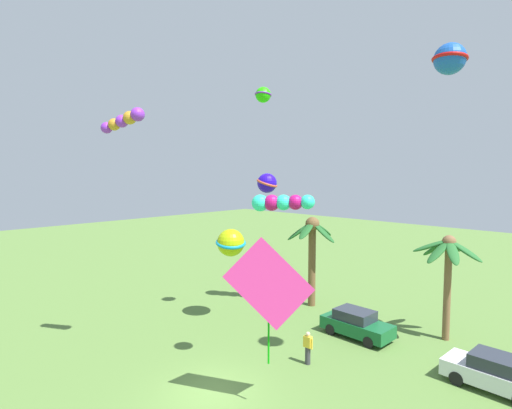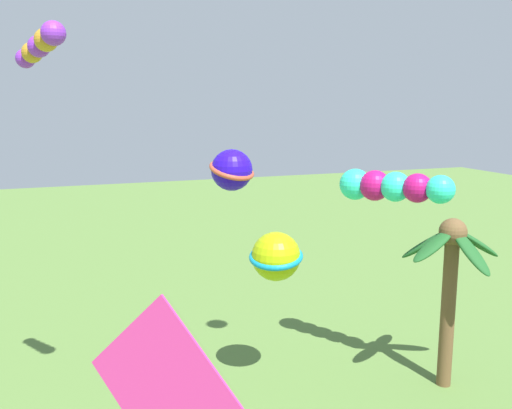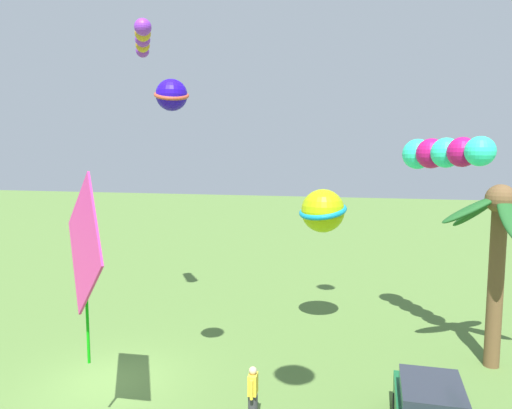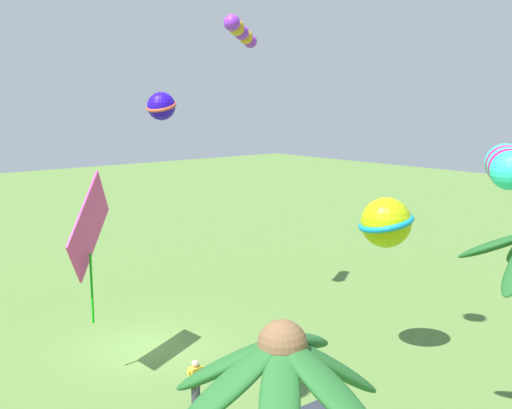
{
  "view_description": "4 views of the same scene",
  "coord_description": "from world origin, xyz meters",
  "px_view_note": "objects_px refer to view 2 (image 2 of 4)",
  "views": [
    {
      "loc": [
        12.81,
        -10.35,
        9.23
      ],
      "look_at": [
        -2.2,
        4.93,
        7.51
      ],
      "focal_mm": 28.64,
      "sensor_mm": 36.0,
      "label": 1
    },
    {
      "loc": [
        11.62,
        -0.89,
        10.1
      ],
      "look_at": [
        -2.11,
        4.16,
        7.43
      ],
      "focal_mm": 39.46,
      "sensor_mm": 36.0,
      "label": 2
    },
    {
      "loc": [
        13.29,
        7.59,
        7.34
      ],
      "look_at": [
        -2.25,
        4.23,
        5.48
      ],
      "focal_mm": 34.25,
      "sensor_mm": 36.0,
      "label": 3
    },
    {
      "loc": [
        10.63,
        18.69,
        8.89
      ],
      "look_at": [
        -1.81,
        3.91,
        5.63
      ],
      "focal_mm": 43.12,
      "sensor_mm": 36.0,
      "label": 4
    }
  ],
  "objects_px": {
    "palm_tree_0": "(450,266)",
    "kite_diamond_4": "(170,398)",
    "kite_ball_0": "(232,170)",
    "kite_ball_3": "(276,256)",
    "kite_tube_6": "(390,186)",
    "kite_tube_2": "(41,45)"
  },
  "relations": [
    {
      "from": "kite_ball_3",
      "to": "palm_tree_0",
      "type": "bearing_deg",
      "value": 73.21
    },
    {
      "from": "kite_tube_2",
      "to": "kite_ball_3",
      "type": "height_order",
      "value": "kite_tube_2"
    },
    {
      "from": "kite_ball_0",
      "to": "kite_diamond_4",
      "type": "distance_m",
      "value": 4.51
    },
    {
      "from": "palm_tree_0",
      "to": "kite_diamond_4",
      "type": "relative_size",
      "value": 1.25
    },
    {
      "from": "kite_ball_0",
      "to": "palm_tree_0",
      "type": "bearing_deg",
      "value": 115.85
    },
    {
      "from": "kite_ball_0",
      "to": "kite_tube_6",
      "type": "relative_size",
      "value": 0.32
    },
    {
      "from": "kite_tube_2",
      "to": "kite_diamond_4",
      "type": "distance_m",
      "value": 10.25
    },
    {
      "from": "kite_ball_3",
      "to": "kite_tube_2",
      "type": "bearing_deg",
      "value": -85.98
    },
    {
      "from": "kite_ball_0",
      "to": "kite_diamond_4",
      "type": "bearing_deg",
      "value": -45.3
    },
    {
      "from": "kite_diamond_4",
      "to": "kite_tube_2",
      "type": "bearing_deg",
      "value": -166.66
    },
    {
      "from": "kite_tube_2",
      "to": "kite_diamond_4",
      "type": "bearing_deg",
      "value": 13.34
    },
    {
      "from": "kite_ball_0",
      "to": "kite_diamond_4",
      "type": "xyz_separation_m",
      "value": [
        1.7,
        -1.72,
        -3.81
      ]
    },
    {
      "from": "palm_tree_0",
      "to": "kite_ball_0",
      "type": "height_order",
      "value": "kite_ball_0"
    },
    {
      "from": "kite_ball_0",
      "to": "kite_tube_6",
      "type": "xyz_separation_m",
      "value": [
        -6.04,
        7.82,
        -1.59
      ]
    },
    {
      "from": "kite_ball_3",
      "to": "kite_tube_6",
      "type": "height_order",
      "value": "kite_tube_6"
    },
    {
      "from": "palm_tree_0",
      "to": "kite_tube_6",
      "type": "relative_size",
      "value": 1.59
    },
    {
      "from": "palm_tree_0",
      "to": "kite_diamond_4",
      "type": "xyz_separation_m",
      "value": [
        6.28,
        -11.17,
        0.48
      ]
    },
    {
      "from": "kite_ball_0",
      "to": "kite_ball_3",
      "type": "height_order",
      "value": "kite_ball_0"
    },
    {
      "from": "kite_diamond_4",
      "to": "kite_ball_3",
      "type": "bearing_deg",
      "value": 146.62
    },
    {
      "from": "kite_ball_3",
      "to": "kite_ball_0",
      "type": "bearing_deg",
      "value": -29.46
    },
    {
      "from": "kite_tube_2",
      "to": "kite_tube_6",
      "type": "distance_m",
      "value": 12.18
    },
    {
      "from": "palm_tree_0",
      "to": "kite_ball_3",
      "type": "distance_m",
      "value": 6.15
    }
  ]
}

